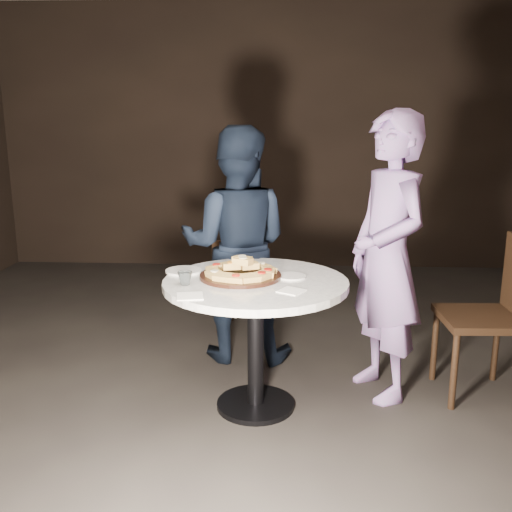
% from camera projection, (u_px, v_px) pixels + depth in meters
% --- Properties ---
extents(floor, '(7.00, 7.00, 0.00)m').
position_uv_depth(floor, '(235.00, 406.00, 3.49)').
color(floor, black).
rests_on(floor, ground).
extents(table, '(1.14, 1.14, 0.81)m').
position_uv_depth(table, '(256.00, 304.00, 3.34)').
color(table, black).
rests_on(table, ground).
extents(serving_board, '(0.62, 0.62, 0.02)m').
position_uv_depth(serving_board, '(240.00, 276.00, 3.34)').
color(serving_board, black).
rests_on(serving_board, table).
extents(focaccia_pile, '(0.43, 0.43, 0.11)m').
position_uv_depth(focaccia_pile, '(241.00, 269.00, 3.34)').
color(focaccia_pile, tan).
rests_on(focaccia_pile, serving_board).
extents(plate_left, '(0.25, 0.25, 0.01)m').
position_uv_depth(plate_left, '(184.00, 271.00, 3.47)').
color(plate_left, white).
rests_on(plate_left, table).
extents(plate_right, '(0.20, 0.20, 0.01)m').
position_uv_depth(plate_right, '(291.00, 276.00, 3.36)').
color(plate_right, white).
rests_on(plate_right, table).
extents(water_glass, '(0.10, 0.10, 0.08)m').
position_uv_depth(water_glass, '(185.00, 278.00, 3.19)').
color(water_glass, silver).
rests_on(water_glass, table).
extents(napkin_near, '(0.16, 0.16, 0.01)m').
position_uv_depth(napkin_near, '(190.00, 296.00, 2.98)').
color(napkin_near, white).
rests_on(napkin_near, table).
extents(napkin_far, '(0.17, 0.17, 0.01)m').
position_uv_depth(napkin_far, '(291.00, 291.00, 3.08)').
color(napkin_far, white).
rests_on(napkin_far, table).
extents(chair_far, '(0.45, 0.47, 0.78)m').
position_uv_depth(chair_far, '(239.00, 279.00, 4.62)').
color(chair_far, black).
rests_on(chair_far, ground).
extents(chair_right, '(0.51, 0.49, 1.02)m').
position_uv_depth(chair_right, '(498.00, 307.00, 3.52)').
color(chair_right, black).
rests_on(chair_right, ground).
extents(diner_navy, '(0.85, 0.68, 1.68)m').
position_uv_depth(diner_navy, '(236.00, 245.00, 4.06)').
color(diner_navy, black).
rests_on(diner_navy, ground).
extents(diner_teal, '(0.63, 0.76, 1.78)m').
position_uv_depth(diner_teal, '(387.00, 258.00, 3.48)').
color(diner_teal, '#8167A5').
rests_on(diner_teal, ground).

